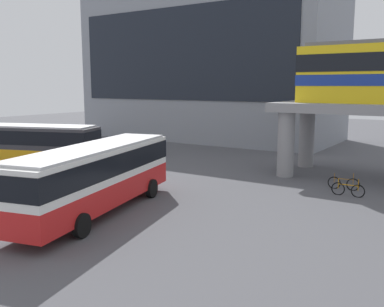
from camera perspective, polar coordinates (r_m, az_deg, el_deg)
name	(u,v)px	position (r m, az deg, el deg)	size (l,w,h in m)	color
ground_plane	(167,183)	(26.88, -3.33, -3.89)	(120.00, 120.00, 0.00)	#515156
station_building	(210,65)	(50.09, 2.43, 11.69)	(28.21, 12.58, 16.66)	gray
bus_main	(95,172)	(20.63, -12.69, -2.41)	(5.10, 11.33, 3.22)	red
bus_secondary	(23,142)	(33.10, -21.48, 1.44)	(11.26, 6.06, 3.22)	orange
bicycle_orange	(348,190)	(25.09, 19.95, -4.52)	(1.79, 0.10, 1.04)	black
bicycle_brown	(343,183)	(26.57, 19.43, -3.75)	(1.79, 0.22, 1.04)	black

